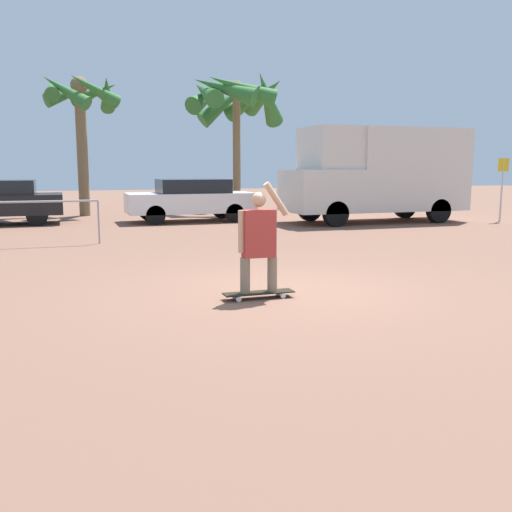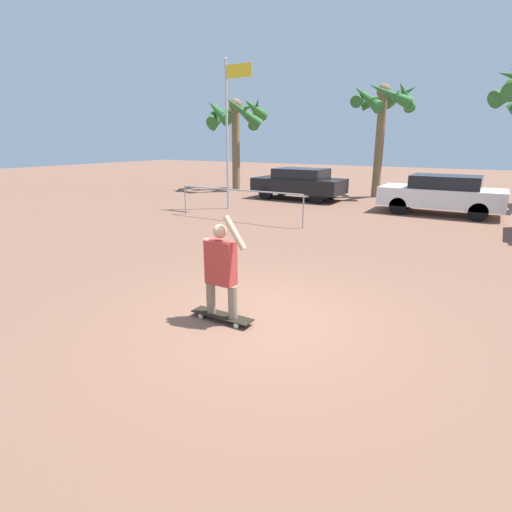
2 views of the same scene
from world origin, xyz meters
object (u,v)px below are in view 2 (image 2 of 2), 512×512
Objects in this scene: palm_tree_center_background at (383,104)px; skateboard at (222,316)px; person_skateboarder at (221,266)px; parked_car_white at (442,194)px; palm_tree_far_left at (235,115)px; parked_car_black at (299,183)px; flagpole at (229,124)px.

skateboard is at bearing -83.48° from palm_tree_center_background.
person_skateboarder is 11.90m from parked_car_white.
person_skateboarder reaches higher than parked_car_white.
palm_tree_center_background is at bearing 6.31° from palm_tree_far_left.
skateboard is 11.92m from parked_car_white.
person_skateboarder reaches higher than parked_car_black.
person_skateboarder is 0.28× the size of flagpole.
flagpole is at bearing -107.35° from parked_car_black.
parked_car_white is at bearing 82.32° from skateboard.
palm_tree_center_background is 7.74m from palm_tree_far_left.
parked_car_white reaches higher than skateboard.
skateboard is at bearing -56.96° from palm_tree_far_left.
skateboard is 17.75m from palm_tree_far_left.
flagpole reaches higher than skateboard.
skateboard is at bearing -97.68° from parked_car_white.
palm_tree_far_left is at bearing 123.04° from person_skateboarder.
palm_tree_center_background reaches higher than skateboard.
palm_tree_far_left is at bearing 158.85° from parked_car_black.
palm_tree_center_background is at bearing 96.52° from skateboard.
flagpole reaches higher than person_skateboarder.
parked_car_white is 1.02× the size of parked_car_black.
skateboard is 11.02m from flagpole.
palm_tree_center_background is (-1.76, 15.37, 4.21)m from skateboard.
skateboard is 0.18× the size of flagpole.
palm_tree_far_left is 6.82m from flagpole.
person_skateboarder is at bearing -83.49° from palm_tree_center_background.
person_skateboarder is 0.29× the size of palm_tree_center_background.
skateboard is 0.19× the size of palm_tree_center_background.
parked_car_black is (-6.24, 0.87, 0.00)m from parked_car_white.
palm_tree_center_background reaches higher than parked_car_white.
flagpole is at bearing 123.84° from person_skateboarder.
person_skateboarder is at bearing -180.00° from skateboard.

